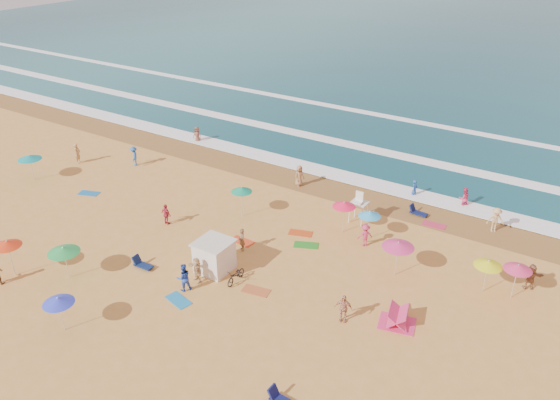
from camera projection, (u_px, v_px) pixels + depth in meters
The scene contains 13 objects.
ground at pixel (228, 253), 36.91m from camera, with size 220.00×220.00×0.00m, color gold.
ocean at pixel (507, 40), 99.69m from camera, with size 220.00×140.00×0.18m, color #0C4756.
wet_sand at pixel (317, 185), 46.25m from camera, with size 220.00×220.00×0.00m, color olive.
surf_foam at pixel (362, 150), 52.80m from camera, with size 200.00×18.70×0.05m.
cabana at pixel (214, 257), 34.67m from camera, with size 2.00×2.00×2.00m, color white.
cabana_roof at pixel (213, 243), 34.18m from camera, with size 2.20×2.20×0.12m, color silver.
bicycle at pixel (236, 275), 33.79m from camera, with size 0.62×1.78×0.93m, color black.
lifeguard_stand at pixel (359, 209), 40.23m from camera, with size 1.20×1.20×2.10m, color white, non-canonical shape.
beach_umbrellas at pixel (226, 242), 34.04m from camera, with size 53.64×26.01×0.77m.
loungers at pixel (268, 329), 29.88m from camera, with size 60.25×28.33×0.34m.
towels at pixel (216, 261), 35.96m from camera, with size 35.75×23.54×0.03m.
popup_tents at pixel (499, 303), 31.17m from camera, with size 11.25×10.23×1.20m.
beachgoers at pixel (267, 212), 40.19m from camera, with size 44.44×26.61×2.14m.
Camera 1 is at (19.67, -24.28, 20.27)m, focal length 35.00 mm.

